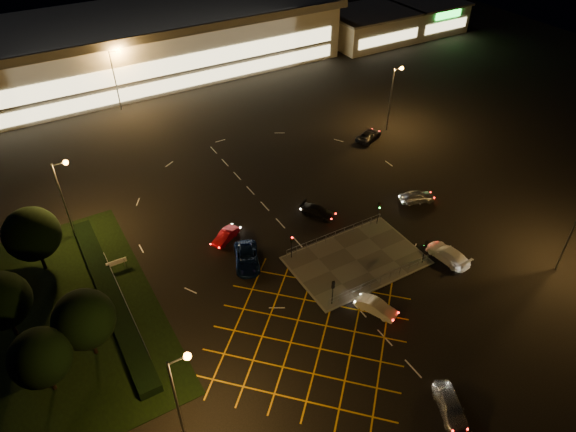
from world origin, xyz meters
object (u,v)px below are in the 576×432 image
signal_ne (379,208)px  car_east_grey (369,135)px  car_queue_white (377,307)px  signal_se (425,247)px  car_approach_white (448,254)px  signal_nw (292,242)px  car_near_silver (450,405)px  car_left_blue (247,258)px  car_far_dkgrey (318,211)px  car_circ_red (226,236)px  car_right_silver (417,196)px  signal_sw (333,288)px

signal_ne → car_east_grey: 20.69m
signal_ne → car_queue_white: bearing=-128.5°
signal_se → car_approach_white: (2.85, -0.90, -1.60)m
signal_nw → signal_ne: (12.00, 0.00, 0.00)m
car_near_silver → car_left_blue: size_ratio=0.81×
car_far_dkgrey → car_circ_red: (-11.75, 1.50, -0.01)m
car_left_blue → car_right_silver: car_left_blue is taller
signal_sw → car_circ_red: signal_sw is taller
car_queue_white → signal_se: bearing=-4.9°
signal_se → signal_ne: (0.00, 7.99, 0.00)m
signal_nw → signal_ne: same height
signal_se → car_right_silver: bearing=-128.3°
signal_ne → car_approach_white: signal_ne is taller
car_near_silver → car_far_dkgrey: 28.04m
signal_nw → signal_ne: bearing=0.0°
signal_sw → car_right_silver: signal_sw is taller
car_near_silver → signal_nw: bearing=117.8°
signal_sw → car_near_silver: size_ratio=0.69×
car_right_silver → car_east_grey: car_right_silver is taller
car_right_silver → car_near_silver: bearing=163.5°
car_far_dkgrey → car_east_grey: size_ratio=0.90×
car_left_blue → car_far_dkgrey: (11.40, 3.24, -0.14)m
signal_se → car_queue_white: (-8.73, -3.01, -1.69)m
car_far_dkgrey → car_east_grey: (16.93, 12.00, 0.04)m
car_circ_red → car_far_dkgrey: bearing=53.3°
signal_sw → car_queue_white: size_ratio=0.77×
car_queue_white → car_left_blue: car_left_blue is taller
car_queue_white → car_far_dkgrey: bearing=53.9°
car_queue_white → car_left_blue: size_ratio=0.73×
signal_nw → car_left_blue: (-4.65, 1.75, -1.58)m
signal_se → car_far_dkgrey: signal_se is taller
signal_ne → car_near_silver: signal_ne is taller
signal_se → car_east_grey: bearing=-115.1°
car_approach_white → car_near_silver: bearing=41.3°
car_far_dkgrey → car_approach_white: (8.10, -13.88, 0.12)m
car_queue_white → signal_ne: bearing=27.7°
signal_nw → car_far_dkgrey: signal_nw is taller
car_right_silver → car_approach_white: bearing=176.2°
signal_nw → car_east_grey: size_ratio=0.64×
car_queue_white → car_right_silver: 20.05m
car_approach_white → car_far_dkgrey: bearing=-64.8°
signal_sw → car_circ_red: size_ratio=0.83×
car_queue_white → car_right_silver: bearing=13.5°
signal_sw → car_left_blue: signal_sw is taller
signal_ne → car_circ_red: 18.28m
signal_sw → signal_ne: size_ratio=1.00×
signal_nw → car_left_blue: 5.21m
car_queue_white → car_approach_white: (11.58, 2.11, 0.09)m
car_left_blue → signal_nw: bearing=1.2°
car_far_dkgrey → car_approach_white: size_ratio=0.84×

